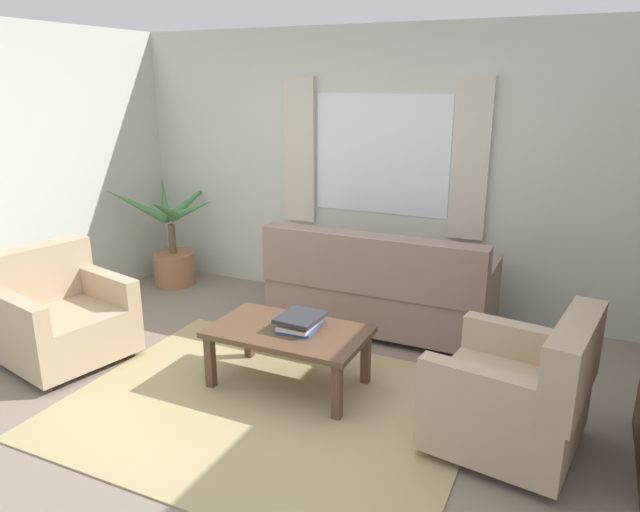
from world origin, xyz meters
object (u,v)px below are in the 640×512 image
at_px(coffee_table, 288,337).
at_px(book_stack_on_table, 300,322).
at_px(armchair_left, 61,317).
at_px(armchair_right, 518,395).
at_px(potted_plant, 173,247).
at_px(couch, 379,290).

relative_size(coffee_table, book_stack_on_table, 3.21).
bearing_deg(book_stack_on_table, armchair_left, -167.18).
height_order(armchair_right, potted_plant, potted_plant).
bearing_deg(armchair_right, coffee_table, -85.08).
bearing_deg(coffee_table, armchair_left, -168.42).
relative_size(armchair_right, coffee_table, 0.86).
distance_m(coffee_table, potted_plant, 2.58).
xyz_separation_m(couch, coffee_table, (-0.25, -1.21, 0.01)).
relative_size(armchair_right, book_stack_on_table, 2.77).
relative_size(armchair_left, coffee_table, 0.91).
distance_m(couch, armchair_left, 2.59).
xyz_separation_m(couch, armchair_left, (-2.05, -1.58, -0.01)).
distance_m(armchair_left, potted_plant, 1.83).
distance_m(book_stack_on_table, potted_plant, 2.61).
bearing_deg(coffee_table, book_stack_on_table, 39.71).
distance_m(coffee_table, book_stack_on_table, 0.14).
height_order(couch, armchair_right, couch).
distance_m(armchair_left, armchair_right, 3.39).
distance_m(armchair_right, coffee_table, 1.57).
bearing_deg(potted_plant, coffee_table, -33.56).
xyz_separation_m(armchair_left, book_stack_on_table, (1.87, 0.43, 0.13)).
relative_size(book_stack_on_table, potted_plant, 0.27).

